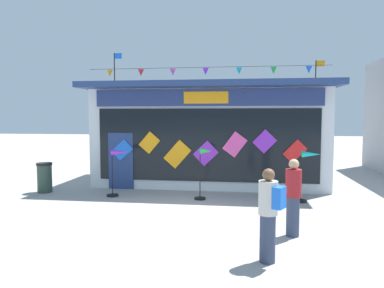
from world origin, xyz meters
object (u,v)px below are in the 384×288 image
at_px(kite_shop_building, 211,134).
at_px(trash_bin, 45,177).
at_px(person_mid_plaza, 269,213).
at_px(person_near_camera, 293,197).
at_px(wind_spinner_left, 203,168).
at_px(wind_spinner_far_left, 117,166).
at_px(wind_spinner_center_left, 308,167).

bearing_deg(kite_shop_building, trash_bin, -151.67).
bearing_deg(person_mid_plaza, kite_shop_building, -139.84).
height_order(person_near_camera, person_mid_plaza, same).
height_order(wind_spinner_left, person_near_camera, person_near_camera).
relative_size(kite_shop_building, person_mid_plaza, 5.26).
bearing_deg(wind_spinner_far_left, person_near_camera, -32.37).
relative_size(wind_spinner_left, trash_bin, 1.60).
height_order(wind_spinner_center_left, person_mid_plaza, person_mid_plaza).
relative_size(wind_spinner_center_left, person_mid_plaza, 0.93).
relative_size(kite_shop_building, person_near_camera, 5.26).
bearing_deg(wind_spinner_far_left, wind_spinner_center_left, 0.24).
distance_m(wind_spinner_center_left, person_mid_plaza, 4.99).
relative_size(wind_spinner_far_left, wind_spinner_center_left, 0.98).
relative_size(wind_spinner_far_left, person_mid_plaza, 0.91).
distance_m(wind_spinner_center_left, trash_bin, 8.64).
bearing_deg(wind_spinner_left, person_near_camera, -54.26).
distance_m(wind_spinner_far_left, person_near_camera, 6.01).
distance_m(wind_spinner_left, person_mid_plaza, 4.97).
relative_size(kite_shop_building, wind_spinner_left, 5.46).
bearing_deg(wind_spinner_far_left, wind_spinner_left, -0.96).
bearing_deg(wind_spinner_left, trash_bin, 176.45).
distance_m(wind_spinner_center_left, person_near_camera, 3.36).
relative_size(wind_spinner_far_left, trash_bin, 1.51).
xyz_separation_m(kite_shop_building, wind_spinner_far_left, (-2.74, -3.22, -0.91)).
xyz_separation_m(wind_spinner_far_left, person_mid_plaza, (4.45, -4.73, -0.11)).
bearing_deg(wind_spinner_left, kite_shop_building, 90.94).
height_order(wind_spinner_far_left, person_near_camera, person_near_camera).
relative_size(wind_spinner_center_left, trash_bin, 1.54).
height_order(wind_spinner_left, wind_spinner_center_left, wind_spinner_left).
xyz_separation_m(wind_spinner_far_left, wind_spinner_left, (2.79, -0.05, 0.01)).
height_order(wind_spinner_far_left, trash_bin, wind_spinner_far_left).
xyz_separation_m(kite_shop_building, wind_spinner_left, (0.05, -3.27, -0.90)).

